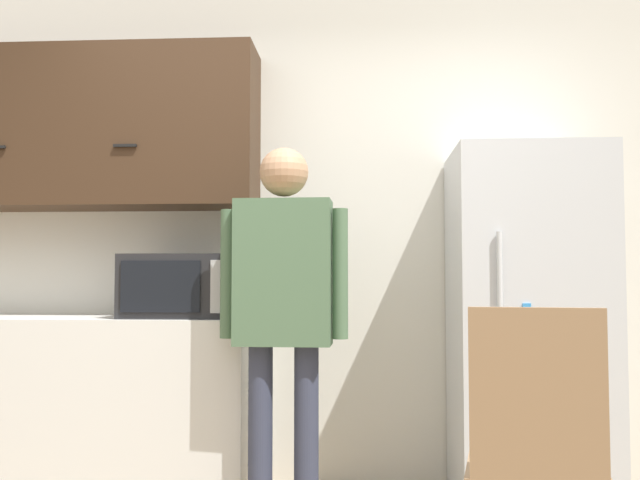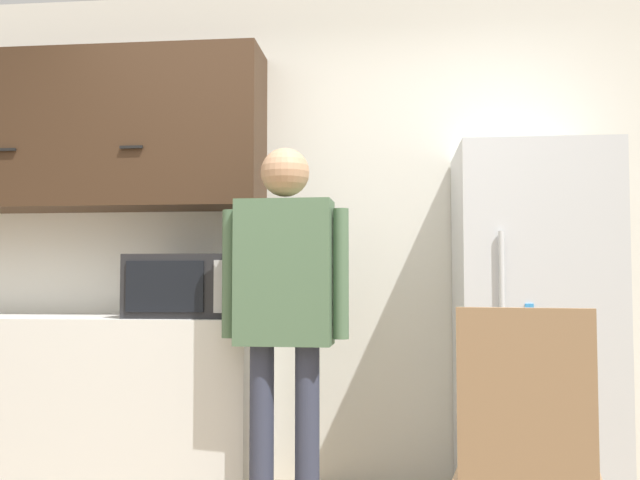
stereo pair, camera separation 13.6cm
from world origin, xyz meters
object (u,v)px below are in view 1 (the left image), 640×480
microwave (181,286)px  chair (536,450)px  refrigerator (527,326)px  person (284,292)px

microwave → chair: size_ratio=0.55×
chair → microwave: bearing=-29.2°
refrigerator → chair: refrigerator is taller
person → chair: 1.36m
person → refrigerator: bearing=17.7°
person → refrigerator: refrigerator is taller
chair → person: bearing=-33.9°
microwave → refrigerator: bearing=0.0°
refrigerator → chair: bearing=-101.6°
person → refrigerator: 1.21m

